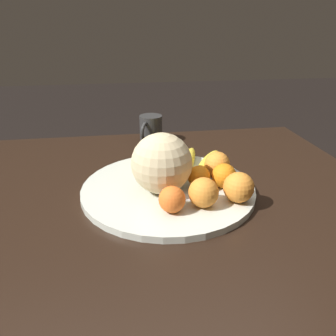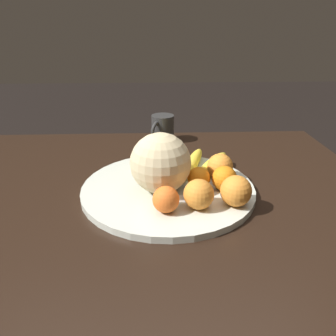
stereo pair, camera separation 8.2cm
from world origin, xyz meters
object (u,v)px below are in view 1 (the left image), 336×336
(fruit_bowl, at_px, (168,188))
(produce_tag, at_px, (185,197))
(melon, at_px, (162,163))
(kitchen_table, at_px, (143,227))
(banana_bunch, at_px, (179,162))
(orange_back_left, at_px, (172,199))
(orange_mid_center, at_px, (199,177))
(orange_front_right, at_px, (203,192))
(orange_top_small, at_px, (224,176))
(orange_front_left, at_px, (239,187))
(ceramic_mug, at_px, (151,129))
(orange_back_right, at_px, (217,164))

(fruit_bowl, bearing_deg, produce_tag, -66.26)
(melon, bearing_deg, kitchen_table, 160.00)
(banana_bunch, bearing_deg, orange_back_left, 178.10)
(kitchen_table, xyz_separation_m, orange_mid_center, (0.15, -0.01, 0.14))
(banana_bunch, xyz_separation_m, orange_front_right, (0.02, -0.22, 0.02))
(fruit_bowl, bearing_deg, orange_mid_center, -13.07)
(kitchen_table, height_order, orange_mid_center, orange_mid_center)
(orange_back_left, distance_m, orange_top_small, 0.18)
(orange_top_small, xyz_separation_m, produce_tag, (-0.11, -0.04, -0.03))
(produce_tag, bearing_deg, banana_bunch, 92.50)
(banana_bunch, bearing_deg, kitchen_table, 146.94)
(orange_front_right, distance_m, produce_tag, 0.06)
(orange_front_right, bearing_deg, orange_front_left, 6.21)
(fruit_bowl, bearing_deg, orange_front_left, -34.17)
(fruit_bowl, distance_m, orange_front_left, 0.19)
(orange_front_right, height_order, ceramic_mug, ceramic_mug)
(orange_mid_center, distance_m, orange_back_left, 0.14)
(melon, bearing_deg, banana_bunch, 63.73)
(banana_bunch, xyz_separation_m, orange_back_left, (-0.06, -0.23, 0.01))
(melon, relative_size, banana_bunch, 0.56)
(orange_front_right, distance_m, orange_back_left, 0.07)
(orange_back_left, xyz_separation_m, orange_back_right, (0.15, 0.16, 0.00))
(melon, distance_m, orange_top_small, 0.16)
(orange_mid_center, distance_m, orange_back_right, 0.09)
(melon, xyz_separation_m, orange_front_left, (0.17, -0.08, -0.04))
(kitchen_table, xyz_separation_m, orange_front_left, (0.22, -0.10, 0.15))
(orange_front_left, distance_m, produce_tag, 0.13)
(kitchen_table, bearing_deg, orange_mid_center, -4.77)
(melon, height_order, orange_front_left, melon)
(kitchen_table, height_order, produce_tag, produce_tag)
(orange_front_right, relative_size, ceramic_mug, 0.62)
(orange_front_left, bearing_deg, banana_bunch, 115.45)
(orange_mid_center, bearing_deg, produce_tag, -131.52)
(banana_bunch, distance_m, orange_top_small, 0.17)
(fruit_bowl, distance_m, orange_top_small, 0.15)
(fruit_bowl, relative_size, orange_top_small, 7.07)
(kitchen_table, height_order, fruit_bowl, fruit_bowl)
(kitchen_table, xyz_separation_m, orange_top_small, (0.21, -0.02, 0.15))
(orange_mid_center, xyz_separation_m, orange_back_left, (-0.09, -0.11, 0.00))
(fruit_bowl, height_order, melon, melon)
(banana_bunch, distance_m, ceramic_mug, 0.28)
(banana_bunch, xyz_separation_m, orange_top_small, (0.09, -0.14, 0.01))
(melon, relative_size, ceramic_mug, 1.34)
(kitchen_table, height_order, orange_front_left, orange_front_left)
(orange_front_left, bearing_deg, ceramic_mug, 107.41)
(orange_mid_center, bearing_deg, orange_top_small, -7.83)
(orange_back_right, relative_size, ceramic_mug, 0.62)
(produce_tag, bearing_deg, kitchen_table, 155.46)
(fruit_bowl, relative_size, melon, 2.97)
(melon, distance_m, produce_tag, 0.10)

